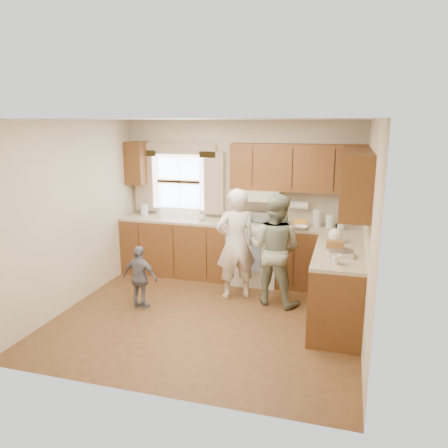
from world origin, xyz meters
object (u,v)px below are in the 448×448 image
(woman_right, at_px, (275,249))
(child, at_px, (140,278))
(woman_left, at_px, (236,244))
(stove, at_px, (254,253))

(woman_right, relative_size, child, 1.77)
(woman_left, bearing_deg, woman_right, 146.11)
(stove, relative_size, woman_right, 0.69)
(stove, distance_m, woman_left, 0.79)
(stove, bearing_deg, woman_left, -99.60)
(stove, height_order, child, stove)
(woman_left, relative_size, child, 1.81)
(woman_right, bearing_deg, child, 35.87)
(woman_left, relative_size, woman_right, 1.02)
(woman_left, xyz_separation_m, child, (-1.13, -0.74, -0.35))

